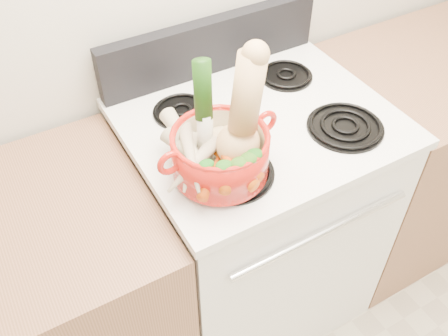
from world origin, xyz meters
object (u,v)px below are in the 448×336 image
dutch_oven (220,154)px  leek (204,110)px  squash (245,111)px  stove_body (253,223)px

dutch_oven → leek: size_ratio=0.85×
squash → leek: 0.10m
squash → leek: bearing=120.7°
leek → squash: bearing=-18.1°
stove_body → dutch_oven: size_ratio=3.73×
stove_body → leek: (-0.23, -0.10, 0.68)m
stove_body → squash: (-0.16, -0.16, 0.68)m
stove_body → squash: size_ratio=3.03×
stove_body → dutch_oven: (-0.22, -0.15, 0.57)m
squash → leek: size_ratio=1.04×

